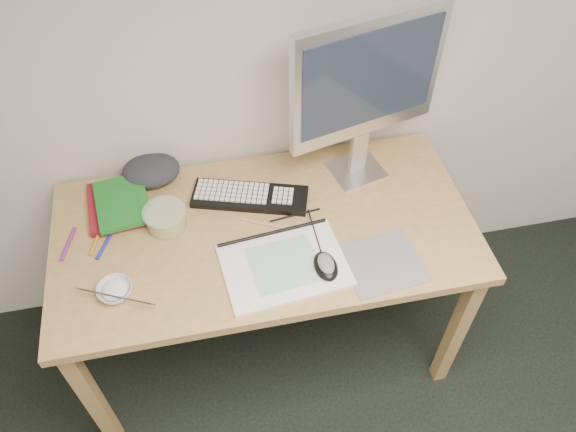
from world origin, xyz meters
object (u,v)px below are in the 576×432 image
Objects in this scene: keyboard at (250,197)px; monitor at (367,83)px; rice_bowl at (115,291)px; desk at (265,243)px; sketchpad at (284,265)px.

monitor reaches higher than keyboard.
monitor reaches higher than rice_bowl.
desk is at bearing -61.98° from keyboard.
desk is 0.19m from sketchpad.
monitor is (0.40, 0.06, 0.37)m from keyboard.
rice_bowl is (-0.86, -0.37, -0.37)m from monitor.
monitor reaches higher than sketchpad.
desk is 13.13× the size of rice_bowl.
desk is 0.17m from keyboard.
keyboard is 3.73× the size of rice_bowl.
rice_bowl is (-0.52, 0.00, 0.01)m from sketchpad.
monitor is at bearing 28.44° from desk.
sketchpad is at bearing -78.67° from desk.
desk is 3.52× the size of keyboard.
sketchpad is 0.96× the size of keyboard.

